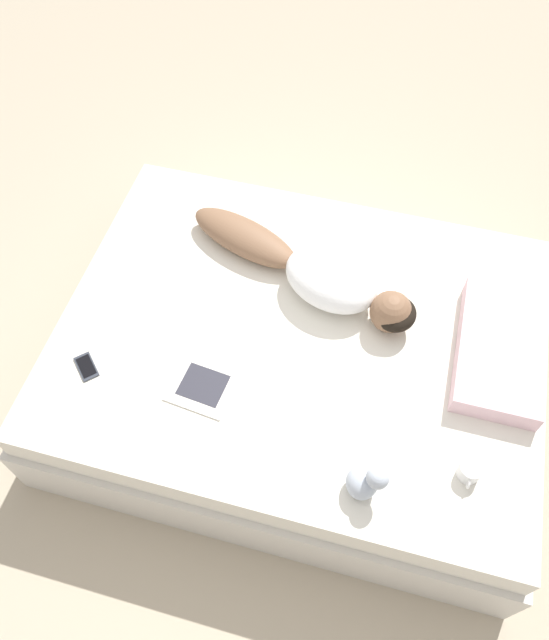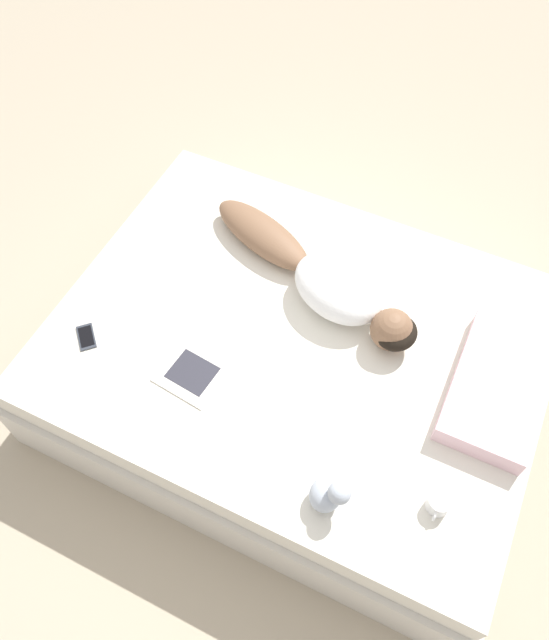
{
  "view_description": "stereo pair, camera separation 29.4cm",
  "coord_description": "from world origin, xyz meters",
  "px_view_note": "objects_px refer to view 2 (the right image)",
  "views": [
    {
      "loc": [
        1.56,
        0.29,
        3.06
      ],
      "look_at": [
        0.0,
        -0.13,
        0.59
      ],
      "focal_mm": 35.0,
      "sensor_mm": 36.0,
      "label": 1
    },
    {
      "loc": [
        1.46,
        0.56,
        3.06
      ],
      "look_at": [
        0.0,
        -0.13,
        0.59
      ],
      "focal_mm": 35.0,
      "sensor_mm": 36.0,
      "label": 2
    }
  ],
  "objects_px": {
    "open_magazine": "(208,353)",
    "person": "(325,279)",
    "coffee_mug": "(439,504)",
    "cell_phone": "(86,337)"
  },
  "relations": [
    {
      "from": "person",
      "to": "open_magazine",
      "type": "height_order",
      "value": "person"
    },
    {
      "from": "person",
      "to": "coffee_mug",
      "type": "relative_size",
      "value": 10.27
    },
    {
      "from": "open_magazine",
      "to": "person",
      "type": "bearing_deg",
      "value": 154.66
    },
    {
      "from": "open_magazine",
      "to": "coffee_mug",
      "type": "distance_m",
      "value": 1.2
    },
    {
      "from": "person",
      "to": "coffee_mug",
      "type": "bearing_deg",
      "value": 65.82
    },
    {
      "from": "person",
      "to": "cell_phone",
      "type": "distance_m",
      "value": 1.17
    },
    {
      "from": "person",
      "to": "coffee_mug",
      "type": "xyz_separation_m",
      "value": [
        0.8,
        0.83,
        -0.06
      ]
    },
    {
      "from": "coffee_mug",
      "to": "cell_phone",
      "type": "xyz_separation_m",
      "value": [
        -0.06,
        -1.74,
        -0.04
      ]
    },
    {
      "from": "cell_phone",
      "to": "coffee_mug",
      "type": "bearing_deg",
      "value": 133.48
    },
    {
      "from": "open_magazine",
      "to": "cell_phone",
      "type": "relative_size",
      "value": 3.62
    }
  ]
}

